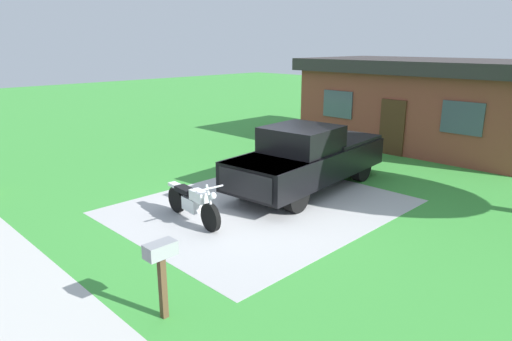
{
  "coord_description": "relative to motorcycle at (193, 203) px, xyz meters",
  "views": [
    {
      "loc": [
        7.69,
        -7.88,
        4.11
      ],
      "look_at": [
        -0.32,
        0.09,
        0.9
      ],
      "focal_mm": 31.44,
      "sensor_mm": 36.0,
      "label": 1
    }
  ],
  "objects": [
    {
      "name": "driveway_pad",
      "position": [
        0.47,
        1.88,
        -0.47
      ],
      "size": [
        5.75,
        7.06,
        0.01
      ],
      "primitive_type": "cube",
      "color": "#B1B1B1",
      "rests_on": "ground"
    },
    {
      "name": "ground_plane",
      "position": [
        0.47,
        1.88,
        -0.47
      ],
      "size": [
        80.0,
        80.0,
        0.0
      ],
      "primitive_type": "plane",
      "color": "green"
    },
    {
      "name": "pickup_truck",
      "position": [
        0.34,
        3.98,
        0.48
      ],
      "size": [
        2.5,
        5.78,
        1.9
      ],
      "color": "black",
      "rests_on": "ground"
    },
    {
      "name": "mailbox",
      "position": [
        2.83,
        -2.71,
        0.51
      ],
      "size": [
        0.26,
        0.48,
        1.26
      ],
      "color": "#4C3823",
      "rests_on": "ground"
    },
    {
      "name": "motorcycle",
      "position": [
        0.0,
        0.0,
        0.0
      ],
      "size": [
        2.21,
        0.7,
        1.09
      ],
      "color": "black",
      "rests_on": "ground"
    },
    {
      "name": "neighbor_house",
      "position": [
        -0.05,
        11.97,
        1.32
      ],
      "size": [
        9.6,
        5.6,
        3.5
      ],
      "color": "brown",
      "rests_on": "ground"
    },
    {
      "name": "sidewalk_strip",
      "position": [
        0.47,
        -4.12,
        -0.47
      ],
      "size": [
        36.0,
        1.8,
        0.01
      ],
      "primitive_type": "cube",
      "color": "#BABAB5",
      "rests_on": "ground"
    }
  ]
}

